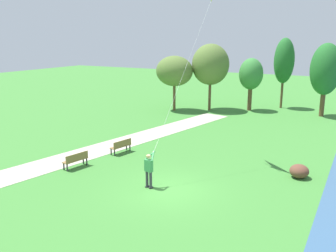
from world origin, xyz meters
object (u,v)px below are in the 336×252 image
person_kite_flyer (149,168)px  park_bench_far_walkway (121,146)px  tree_treeline_left (251,74)px  lakeside_shrub (299,171)px  tree_lakeside_near (174,71)px  tree_treeline_center (284,61)px  tree_lakeside_far (211,65)px  tree_behind_path (326,70)px  park_bench_near_walkway (76,159)px

person_kite_flyer → park_bench_far_walkway: person_kite_flyer is taller
tree_treeline_left → lakeside_shrub: size_ratio=5.19×
tree_lakeside_near → park_bench_far_walkway: bearing=-75.6°
tree_treeline_center → tree_lakeside_far: size_ratio=1.09×
lakeside_shrub → person_kite_flyer: bearing=-141.6°
person_kite_flyer → tree_behind_path: size_ratio=0.27×
person_kite_flyer → lakeside_shrub: bearing=38.4°
tree_lakeside_far → tree_behind_path: bearing=12.2°
park_bench_near_walkway → tree_behind_path: tree_behind_path is taller
tree_lakeside_near → person_kite_flyer: bearing=-65.7°
tree_treeline_center → tree_lakeside_near: tree_treeline_center is taller
person_kite_flyer → tree_treeline_center: 24.91m
tree_lakeside_far → tree_treeline_center: bearing=37.3°
tree_behind_path → lakeside_shrub: 17.67m
tree_lakeside_far → park_bench_near_walkway: bearing=-90.2°
tree_behind_path → tree_lakeside_far: tree_behind_path is taller
tree_behind_path → tree_treeline_left: tree_behind_path is taller
park_bench_near_walkway → park_bench_far_walkway: bearing=79.0°
person_kite_flyer → tree_treeline_center: (1.13, 24.58, 3.84)m
park_bench_far_walkway → person_kite_flyer: bearing=-40.7°
park_bench_near_walkway → tree_behind_path: (10.50, 21.75, 3.85)m
person_kite_flyer → tree_lakeside_far: 20.82m
park_bench_near_walkway → lakeside_shrub: park_bench_near_walkway is taller
person_kite_flyer → tree_treeline_left: 21.85m
park_bench_near_walkway → lakeside_shrub: size_ratio=1.54×
tree_treeline_left → tree_lakeside_far: size_ratio=0.79×
tree_treeline_center → tree_treeline_left: bearing=-130.8°
person_kite_flyer → park_bench_far_walkway: (-4.46, 3.84, -0.54)m
person_kite_flyer → park_bench_far_walkway: bearing=139.3°
tree_treeline_left → tree_lakeside_far: 4.16m
lakeside_shrub → tree_lakeside_far: bearing=127.1°
park_bench_near_walkway → tree_treeline_center: tree_treeline_center is taller
tree_lakeside_far → person_kite_flyer: bearing=-75.8°
tree_treeline_left → tree_lakeside_far: (-3.64, -1.77, 0.96)m
tree_behind_path → lakeside_shrub: (0.87, -17.19, -4.00)m
tree_behind_path → lakeside_shrub: tree_behind_path is taller
tree_treeline_center → tree_lakeside_near: 11.40m
tree_lakeside_near → tree_lakeside_far: size_ratio=0.83×
tree_treeline_left → tree_lakeside_near: bearing=-151.0°
tree_lakeside_near → tree_treeline_left: bearing=29.0°
park_bench_far_walkway → tree_behind_path: tree_behind_path is taller
park_bench_near_walkway → tree_treeline_center: bearing=75.5°
tree_lakeside_far → tree_lakeside_near: bearing=-147.5°
tree_lakeside_near → tree_lakeside_far: tree_lakeside_far is taller
park_bench_near_walkway → tree_treeline_center: (6.25, 24.18, 4.37)m
person_kite_flyer → lakeside_shrub: (6.25, 4.95, -0.69)m
tree_treeline_left → tree_behind_path: bearing=4.2°
park_bench_far_walkway → lakeside_shrub: bearing=6.0°
tree_treeline_center → tree_behind_path: tree_treeline_center is taller
tree_treeline_center → tree_lakeside_far: (-6.17, -4.70, -0.28)m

